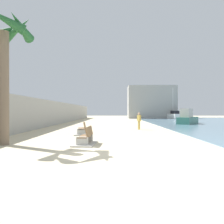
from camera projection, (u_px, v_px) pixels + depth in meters
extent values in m
plane|color=beige|center=(110.00, 125.00, 26.95)|extent=(120.00, 120.00, 0.00)
cube|color=#ADAAA3|center=(51.00, 113.00, 27.05)|extent=(0.80, 64.00, 3.12)
cylinder|color=#7A6651|center=(4.00, 88.00, 11.37)|extent=(0.56, 0.56, 6.10)
cone|color=#235B2D|center=(21.00, 27.00, 11.29)|extent=(0.69, 2.17, 1.19)
cone|color=#235B2D|center=(16.00, 30.00, 12.22)|extent=(2.16, 1.20, 1.48)
cone|color=#235B2D|center=(6.00, 31.00, 12.24)|extent=(2.17, 1.19, 1.44)
cone|color=#235B2D|center=(4.00, 19.00, 10.52)|extent=(2.13, 1.52, 1.34)
cube|color=#ADAAA3|center=(82.00, 142.00, 10.85)|extent=(0.61, 0.24, 0.50)
cube|color=#ADAAA3|center=(87.00, 138.00, 12.25)|extent=(0.61, 0.24, 0.50)
cube|color=olive|center=(85.00, 136.00, 11.55)|extent=(0.60, 1.63, 0.06)
cube|color=olive|center=(89.00, 131.00, 11.53)|extent=(0.26, 1.61, 0.50)
cube|color=#ADAAA3|center=(85.00, 144.00, 11.55)|extent=(1.23, 2.17, 0.08)
cube|color=#ADAAA3|center=(81.00, 132.00, 15.88)|extent=(0.62, 0.26, 0.50)
cube|color=#ADAAA3|center=(82.00, 130.00, 17.28)|extent=(0.62, 0.26, 0.50)
cube|color=olive|center=(82.00, 129.00, 16.58)|extent=(0.67, 1.64, 0.06)
cube|color=olive|center=(85.00, 125.00, 16.60)|extent=(0.34, 1.61, 0.50)
cube|color=#ADAAA3|center=(82.00, 134.00, 16.58)|extent=(1.32, 2.21, 0.08)
cylinder|color=gold|center=(139.00, 125.00, 20.97)|extent=(0.12, 0.12, 0.84)
cylinder|color=gold|center=(139.00, 125.00, 20.86)|extent=(0.12, 0.12, 0.84)
cube|color=gold|center=(139.00, 118.00, 20.91)|extent=(0.34, 0.36, 0.60)
sphere|color=tan|center=(139.00, 114.00, 20.91)|extent=(0.23, 0.23, 0.23)
cylinder|color=gold|center=(137.00, 118.00, 21.09)|extent=(0.09, 0.09, 0.54)
cylinder|color=gold|center=(141.00, 118.00, 20.74)|extent=(0.09, 0.09, 0.54)
cube|color=#337060|center=(188.00, 120.00, 30.43)|extent=(4.61, 5.98, 0.94)
cube|color=beige|center=(186.00, 113.00, 29.67)|extent=(2.40, 2.86, 1.21)
cube|color=white|center=(173.00, 116.00, 50.66)|extent=(2.92, 4.53, 1.17)
cube|color=black|center=(175.00, 112.00, 50.05)|extent=(1.75, 2.12, 0.73)
cylinder|color=silver|center=(173.00, 101.00, 50.84)|extent=(0.12, 0.12, 6.23)
cube|color=#9E9E99|center=(151.00, 102.00, 54.80)|extent=(12.00, 6.00, 8.25)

